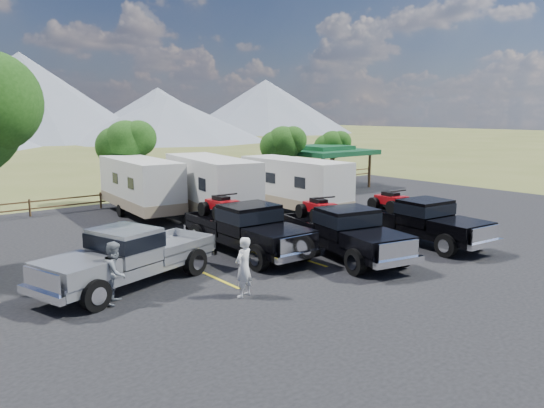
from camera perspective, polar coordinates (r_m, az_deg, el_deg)
ground at (r=20.63m, az=12.40°, el=-6.50°), size 320.00×320.00×0.00m
asphalt_lot at (r=22.55m, az=6.46°, el=-4.88°), size 44.00×34.00×0.04m
stall_lines at (r=23.24m, az=4.72°, el=-4.34°), size 12.12×5.50×0.01m
tree_ne_a at (r=38.29m, az=1.19°, el=6.48°), size 3.11×2.92×4.76m
tree_ne_b at (r=43.10m, az=6.51°, el=6.32°), size 2.77×2.59×4.27m
tree_north at (r=34.19m, az=-15.45°, el=6.32°), size 3.46×3.24×5.25m
rail_fence at (r=35.84m, az=-8.97°, el=1.51°), size 36.12×0.12×1.00m
pavilion at (r=41.02m, az=5.54°, el=5.69°), size 6.20×6.20×3.22m
rig_left at (r=21.55m, az=-2.88°, el=-2.45°), size 2.56×6.90×2.29m
rig_center at (r=21.22m, az=7.61°, el=-2.80°), size 3.38×6.95×2.23m
rig_right at (r=24.16m, az=15.59°, el=-1.59°), size 2.71×6.67×2.18m
trailer_left at (r=30.22m, az=-13.95°, el=1.87°), size 2.97×9.09×3.15m
trailer_center at (r=28.32m, az=-6.57°, el=1.77°), size 3.81×9.63×3.33m
trailer_right at (r=29.79m, az=2.43°, el=2.00°), size 2.45×8.94×3.11m
pickup_silver at (r=18.19m, az=-15.09°, el=-5.36°), size 6.87×3.89×1.96m
person_a at (r=16.55m, az=-3.07°, el=-6.79°), size 0.80×0.64×1.90m
person_b at (r=16.70m, az=-16.52°, el=-7.07°), size 1.15×1.16×1.89m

